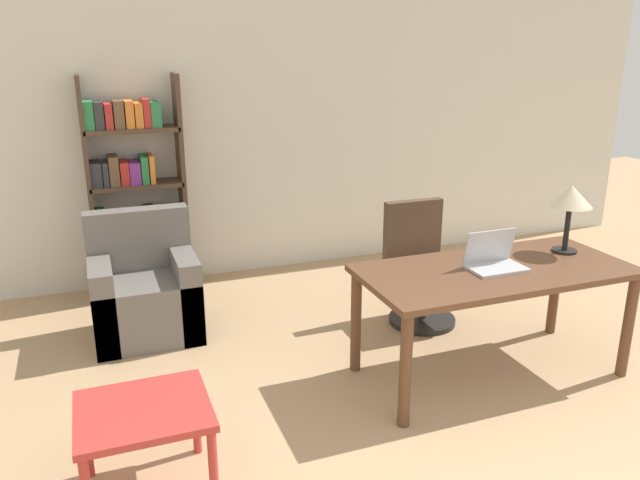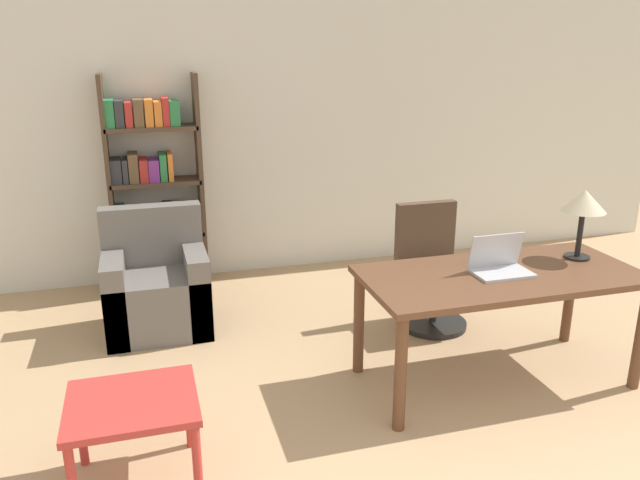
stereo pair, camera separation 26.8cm
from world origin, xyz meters
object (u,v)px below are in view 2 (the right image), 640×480
(laptop, at_px, (500,265))
(bookshelf, at_px, (151,193))
(desk, at_px, (500,287))
(office_chair, at_px, (431,271))
(armchair, at_px, (157,289))
(side_table_blue, at_px, (133,413))
(table_lamp, at_px, (584,204))

(laptop, xyz_separation_m, bookshelf, (-2.00, 2.30, 0.06))
(bookshelf, bearing_deg, desk, -48.79)
(office_chair, xyz_separation_m, armchair, (-2.03, 0.49, -0.11))
(side_table_blue, distance_m, armchair, 1.81)
(table_lamp, height_order, office_chair, table_lamp)
(table_lamp, xyz_separation_m, armchair, (-2.68, 1.29, -0.79))
(office_chair, bearing_deg, side_table_blue, -149.31)
(armchair, bearing_deg, side_table_blue, -95.52)
(table_lamp, height_order, armchair, table_lamp)
(laptop, relative_size, table_lamp, 0.77)
(desk, bearing_deg, table_lamp, 9.63)
(side_table_blue, xyz_separation_m, armchair, (0.17, 1.80, -0.09))
(laptop, xyz_separation_m, side_table_blue, (-2.21, -0.41, -0.39))
(table_lamp, distance_m, side_table_blue, 2.98)
(laptop, height_order, side_table_blue, laptop)
(office_chair, height_order, armchair, office_chair)
(table_lamp, relative_size, armchair, 0.50)
(armchair, bearing_deg, laptop, -34.32)
(laptop, height_order, office_chair, laptop)
(side_table_blue, bearing_deg, armchair, 84.48)
(bookshelf, bearing_deg, office_chair, -35.00)
(desk, distance_m, table_lamp, 0.79)
(laptop, bearing_deg, table_lamp, 8.92)
(desk, distance_m, armchair, 2.50)
(table_lamp, distance_m, armchair, 3.07)
(armchair, distance_m, bookshelf, 1.06)
(laptop, bearing_deg, side_table_blue, -169.48)
(desk, height_order, armchair, armchair)
(side_table_blue, distance_m, bookshelf, 2.76)
(office_chair, relative_size, armchair, 1.02)
(side_table_blue, bearing_deg, laptop, 10.52)
(laptop, distance_m, side_table_blue, 2.28)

